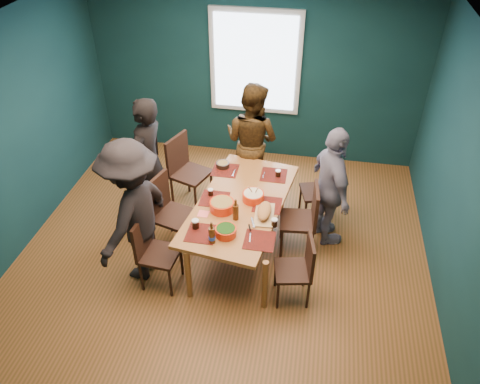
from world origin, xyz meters
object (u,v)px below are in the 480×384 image
object	(u,v)px
chair_left_far	(185,166)
chair_right_near	(301,265)
dining_table	(241,206)
person_back	(252,141)
person_far_left	(148,162)
chair_left_mid	(166,207)
bowl_salad	(222,205)
chair_left_near	(152,247)
bowl_dumpling	(253,196)
bowl_herbs	(226,231)
person_right	(331,188)
chair_right_far	(324,186)
chair_right_mid	(306,215)
cutting_board	(264,212)
person_near_left	(134,213)

from	to	relation	value
chair_left_far	chair_right_near	xyz separation A→B (m)	(1.70, -1.50, -0.10)
dining_table	person_back	world-z (taller)	person_back
chair_right_near	person_far_left	size ratio (longest dim) A/B	0.49
chair_left_mid	bowl_salad	world-z (taller)	chair_left_mid
chair_left_near	person_back	bearing A→B (deg)	72.67
chair_right_near	chair_left_near	bearing A→B (deg)	170.79
bowl_dumpling	bowl_herbs	distance (m)	0.69
person_far_left	person_right	xyz separation A→B (m)	(2.31, -0.06, -0.07)
dining_table	person_right	world-z (taller)	person_right
chair_left_far	chair_right_far	distance (m)	1.90
chair_left_far	chair_left_mid	size ratio (longest dim) A/B	1.04
chair_right_mid	person_right	bearing A→B (deg)	38.08
bowl_herbs	person_far_left	bearing A→B (deg)	139.89
chair_right_near	bowl_dumpling	distance (m)	1.02
chair_right_mid	bowl_herbs	xyz separation A→B (m)	(-0.82, -0.72, 0.24)
bowl_salad	cutting_board	bearing A→B (deg)	-2.17
chair_left_far	bowl_salad	size ratio (longest dim) A/B	3.57
chair_right_far	bowl_herbs	size ratio (longest dim) A/B	3.90
dining_table	person_far_left	world-z (taller)	person_far_left
chair_right_mid	person_right	world-z (taller)	person_right
chair_left_mid	person_near_left	distance (m)	0.64
chair_left_mid	chair_left_near	distance (m)	0.66
chair_right_mid	chair_right_near	world-z (taller)	chair_right_mid
chair_right_near	person_near_left	bearing A→B (deg)	166.43
person_back	dining_table	bearing A→B (deg)	115.55
chair_right_near	bowl_salad	xyz separation A→B (m)	(-0.96, 0.49, 0.30)
dining_table	chair_right_far	size ratio (longest dim) A/B	2.26
chair_right_mid	chair_right_near	bearing A→B (deg)	-95.39
chair_right_mid	person_near_left	world-z (taller)	person_near_left
person_right	cutting_board	size ratio (longest dim) A/B	2.98
chair_left_mid	bowl_salad	xyz separation A→B (m)	(0.72, -0.11, 0.22)
bowl_dumpling	bowl_herbs	xyz separation A→B (m)	(-0.19, -0.66, -0.00)
person_near_left	bowl_herbs	distance (m)	1.03
chair_left_far	person_near_left	xyz separation A→B (m)	(-0.15, -1.42, 0.29)
chair_left_near	chair_right_mid	xyz separation A→B (m)	(1.64, 0.85, 0.02)
chair_left_far	person_near_left	size ratio (longest dim) A/B	0.58
chair_left_far	bowl_dumpling	size ratio (longest dim) A/B	3.96
person_back	bowl_herbs	size ratio (longest dim) A/B	7.29
chair_left_mid	chair_right_far	xyz separation A→B (m)	(1.88, 0.85, -0.04)
person_back	person_far_left	bearing A→B (deg)	56.32
dining_table	chair_left_far	bearing A→B (deg)	146.73
chair_left_mid	bowl_herbs	world-z (taller)	chair_left_mid
bowl_herbs	chair_right_mid	bearing A→B (deg)	41.03
chair_left_mid	person_back	distance (m)	1.58
dining_table	chair_right_mid	world-z (taller)	chair_right_mid
chair_left_far	bowl_herbs	world-z (taller)	chair_left_far
cutting_board	chair_right_far	bearing A→B (deg)	52.88
bowl_salad	bowl_dumpling	xyz separation A→B (m)	(0.32, 0.24, -0.01)
chair_right_mid	chair_right_near	xyz separation A→B (m)	(0.01, -0.79, -0.06)
dining_table	chair_left_near	world-z (taller)	chair_left_near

